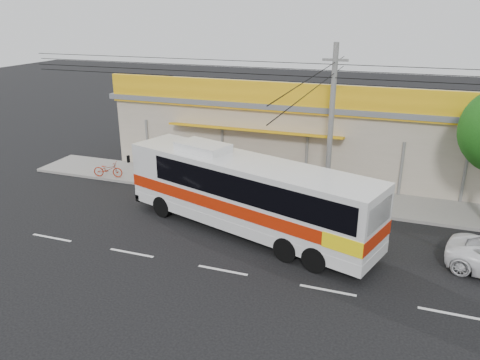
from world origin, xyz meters
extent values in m
plane|color=black|center=(0.00, 0.00, 0.00)|extent=(120.00, 120.00, 0.00)
cube|color=gray|center=(0.00, 6.00, 0.07)|extent=(30.00, 3.20, 0.15)
cube|color=#A89E87|center=(0.00, 11.60, 2.10)|extent=(22.00, 8.00, 4.20)
cube|color=slate|center=(0.00, 11.60, 4.35)|extent=(22.60, 8.60, 0.30)
cube|color=yellow|center=(0.00, 7.48, 4.90)|extent=(22.00, 0.24, 1.60)
cube|color=#B40A0B|center=(-2.00, 7.45, 4.90)|extent=(9.00, 0.10, 1.20)
cube|color=#1C7615|center=(6.50, 7.45, 4.90)|extent=(2.40, 0.10, 1.10)
cube|color=#B40A0B|center=(-9.00, 7.45, 4.90)|extent=(3.00, 0.10, 1.10)
cube|color=#D89D0C|center=(-2.00, 7.30, 3.00)|extent=(10.00, 1.20, 0.37)
cube|color=silver|center=(-0.22, 0.93, 1.88)|extent=(12.08, 6.03, 2.87)
cube|color=red|center=(-0.22, 0.93, 1.54)|extent=(12.13, 6.08, 0.55)
cube|color=yellow|center=(4.68, -0.66, 1.54)|extent=(2.29, 2.90, 0.59)
cube|color=black|center=(0.44, 0.71, 2.53)|extent=(10.20, 5.46, 1.09)
cube|color=black|center=(-5.80, 2.74, 2.33)|extent=(0.82, 2.12, 1.49)
cube|color=silver|center=(-2.58, 1.69, 3.50)|extent=(2.69, 2.05, 0.36)
cylinder|color=black|center=(-4.53, 1.15, 0.52)|extent=(1.08, 0.62, 1.03)
cylinder|color=black|center=(-3.83, 3.28, 0.52)|extent=(1.08, 0.62, 1.03)
cylinder|color=black|center=(3.30, -1.39, 0.52)|extent=(1.08, 0.62, 1.03)
cylinder|color=black|center=(3.99, 0.74, 0.52)|extent=(1.08, 0.62, 1.03)
imported|color=maroon|center=(-10.03, 4.70, 0.61)|extent=(1.82, 0.96, 0.91)
imported|color=black|center=(-6.72, 5.23, 0.69)|extent=(1.83, 1.34, 1.09)
cylinder|color=#5F5F5D|center=(2.55, 5.35, 3.98)|extent=(0.26, 0.26, 7.96)
cube|color=#5F5F5D|center=(2.55, 5.35, 7.16)|extent=(1.19, 0.12, 0.12)
camera|label=1|loc=(5.85, -16.90, 9.36)|focal=35.00mm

